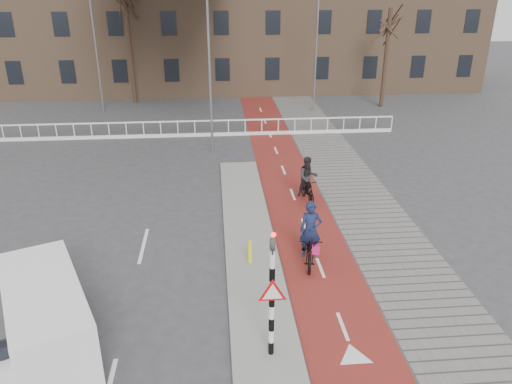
{
  "coord_description": "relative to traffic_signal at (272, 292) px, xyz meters",
  "views": [
    {
      "loc": [
        -1.82,
        -11.82,
        8.88
      ],
      "look_at": [
        -0.38,
        5.0,
        1.5
      ],
      "focal_mm": 35.0,
      "sensor_mm": 36.0,
      "label": 1
    }
  ],
  "objects": [
    {
      "name": "streetlight_near",
      "position": [
        -1.37,
        16.02,
        2.28
      ],
      "size": [
        0.12,
        0.12,
        8.54
      ],
      "primitive_type": "cylinder",
      "color": "slate",
      "rests_on": "ground"
    },
    {
      "name": "tree_right",
      "position": [
        10.97,
        25.24,
        1.42
      ],
      "size": [
        0.27,
        0.27,
        6.83
      ],
      "primitive_type": "cylinder",
      "color": "black",
      "rests_on": "ground"
    },
    {
      "name": "railing",
      "position": [
        -4.4,
        19.02,
        -1.68
      ],
      "size": [
        28.0,
        0.1,
        0.99
      ],
      "color": "silver",
      "rests_on": "ground"
    },
    {
      "name": "sidewalk",
      "position": [
        4.9,
        12.02,
        -1.98
      ],
      "size": [
        3.0,
        60.0,
        0.01
      ],
      "primitive_type": "cube",
      "color": "slate",
      "rests_on": "ground"
    },
    {
      "name": "traffic_signal",
      "position": [
        0.0,
        0.0,
        0.0
      ],
      "size": [
        0.8,
        0.8,
        3.68
      ],
      "color": "black",
      "rests_on": "curb_island"
    },
    {
      "name": "cyclist_near",
      "position": [
        1.79,
        4.4,
        -1.24
      ],
      "size": [
        1.07,
        2.23,
        2.2
      ],
      "rotation": [
        0.0,
        0.0,
        -0.16
      ],
      "color": "black",
      "rests_on": "bike_lane"
    },
    {
      "name": "streetlight_left",
      "position": [
        -8.96,
        25.4,
        2.47
      ],
      "size": [
        0.12,
        0.12,
        8.91
      ],
      "primitive_type": "cylinder",
      "color": "slate",
      "rests_on": "ground"
    },
    {
      "name": "curb_island",
      "position": [
        -0.1,
        6.02,
        -1.93
      ],
      "size": [
        1.8,
        16.0,
        0.12
      ],
      "primitive_type": "cube",
      "color": "gray",
      "rests_on": "ground"
    },
    {
      "name": "cyclist_far",
      "position": [
        2.59,
        9.24,
        -1.16
      ],
      "size": [
        0.92,
        1.9,
        1.99
      ],
      "rotation": [
        0.0,
        0.0,
        0.12
      ],
      "color": "black",
      "rests_on": "bike_lane"
    },
    {
      "name": "streetlight_right",
      "position": [
        5.8,
        24.4,
        2.29
      ],
      "size": [
        0.12,
        0.12,
        8.55
      ],
      "primitive_type": "cylinder",
      "color": "slate",
      "rests_on": "ground"
    },
    {
      "name": "ground",
      "position": [
        0.6,
        2.02,
        -1.99
      ],
      "size": [
        120.0,
        120.0,
        0.0
      ],
      "primitive_type": "plane",
      "color": "#38383A",
      "rests_on": "ground"
    },
    {
      "name": "bollard",
      "position": [
        -0.2,
        4.38,
        -1.47
      ],
      "size": [
        0.12,
        0.12,
        0.79
      ],
      "primitive_type": "cylinder",
      "color": "#F3F20D",
      "rests_on": "curb_island"
    },
    {
      "name": "bike_lane",
      "position": [
        2.1,
        12.02,
        -1.98
      ],
      "size": [
        2.5,
        60.0,
        0.01
      ],
      "primitive_type": "cube",
      "color": "maroon",
      "rests_on": "ground"
    },
    {
      "name": "van",
      "position": [
        -5.61,
        0.86,
        -1.0
      ],
      "size": [
        3.36,
        4.7,
        1.88
      ],
      "rotation": [
        0.0,
        0.0,
        0.41
      ],
      "color": "white",
      "rests_on": "ground"
    },
    {
      "name": "tree_mid",
      "position": [
        -7.1,
        27.98,
        2.17
      ],
      "size": [
        0.27,
        0.27,
        8.31
      ],
      "primitive_type": "cylinder",
      "color": "black",
      "rests_on": "ground"
    }
  ]
}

